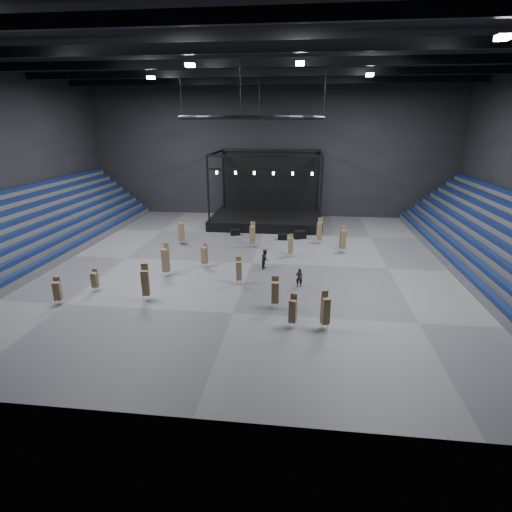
# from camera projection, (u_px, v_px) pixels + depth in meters

# --- Properties ---
(floor) EXTENTS (50.00, 50.00, 0.00)m
(floor) POSITION_uv_depth(u_px,v_px,m) (252.00, 263.00, 37.71)
(floor) COLOR #555558
(floor) RESTS_ON ground
(ceiling) EXTENTS (50.00, 42.00, 0.20)m
(ceiling) POSITION_uv_depth(u_px,v_px,m) (251.00, 52.00, 31.97)
(ceiling) COLOR black
(ceiling) RESTS_ON wall_back
(wall_back) EXTENTS (50.00, 0.20, 18.00)m
(wall_back) POSITION_uv_depth(u_px,v_px,m) (271.00, 150.00, 54.61)
(wall_back) COLOR black
(wall_back) RESTS_ON ground
(wall_front) EXTENTS (50.00, 0.20, 18.00)m
(wall_front) POSITION_uv_depth(u_px,v_px,m) (181.00, 224.00, 15.08)
(wall_front) COLOR black
(wall_front) RESTS_ON ground
(bleachers_left) EXTENTS (7.20, 40.00, 6.40)m
(bleachers_left) POSITION_uv_depth(u_px,v_px,m) (24.00, 238.00, 39.70)
(bleachers_left) COLOR #49494C
(bleachers_left) RESTS_ON floor
(stage) EXTENTS (14.00, 10.00, 9.20)m
(stage) POSITION_uv_depth(u_px,v_px,m) (268.00, 212.00, 52.53)
(stage) COLOR black
(stage) RESTS_ON floor
(truss_ring) EXTENTS (12.30, 12.30, 5.15)m
(truss_ring) POSITION_uv_depth(u_px,v_px,m) (252.00, 118.00, 33.57)
(truss_ring) COLOR black
(truss_ring) RESTS_ON ceiling
(roof_girders) EXTENTS (49.00, 30.35, 0.70)m
(roof_girders) POSITION_uv_depth(u_px,v_px,m) (251.00, 63.00, 32.23)
(roof_girders) COLOR black
(roof_girders) RESTS_ON ceiling
(floodlights) EXTENTS (28.60, 16.60, 0.25)m
(floodlights) POSITION_uv_depth(u_px,v_px,m) (244.00, 64.00, 28.65)
(floodlights) COLOR white
(floodlights) RESTS_ON roof_girders
(flight_case_left) EXTENTS (1.21, 0.89, 0.73)m
(flight_case_left) POSITION_uv_depth(u_px,v_px,m) (235.00, 232.00, 46.89)
(flight_case_left) COLOR black
(flight_case_left) RESTS_ON floor
(flight_case_mid) EXTENTS (1.10, 0.61, 0.71)m
(flight_case_mid) POSITION_uv_depth(u_px,v_px,m) (283.00, 237.00, 45.05)
(flight_case_mid) COLOR black
(flight_case_mid) RESTS_ON floor
(flight_case_right) EXTENTS (1.52, 1.17, 0.91)m
(flight_case_right) POSITION_uv_depth(u_px,v_px,m) (300.00, 235.00, 45.54)
(flight_case_right) COLOR black
(flight_case_right) RESTS_ON floor
(chair_stack_0) EXTENTS (0.59, 0.59, 2.07)m
(chair_stack_0) POSITION_uv_depth(u_px,v_px,m) (57.00, 290.00, 28.84)
(chair_stack_0) COLOR silver
(chair_stack_0) RESTS_ON floor
(chair_stack_1) EXTENTS (0.63, 0.63, 2.83)m
(chair_stack_1) POSITION_uv_depth(u_px,v_px,m) (145.00, 282.00, 29.44)
(chair_stack_1) COLOR silver
(chair_stack_1) RESTS_ON floor
(chair_stack_2) EXTENTS (0.56, 0.56, 2.37)m
(chair_stack_2) POSITION_uv_depth(u_px,v_px,m) (275.00, 292.00, 28.25)
(chair_stack_2) COLOR silver
(chair_stack_2) RESTS_ON floor
(chair_stack_3) EXTENTS (0.54, 0.54, 2.31)m
(chair_stack_3) POSITION_uv_depth(u_px,v_px,m) (239.00, 270.00, 32.50)
(chair_stack_3) COLOR silver
(chair_stack_3) RESTS_ON floor
(chair_stack_4) EXTENTS (0.54, 0.54, 2.29)m
(chair_stack_4) POSITION_uv_depth(u_px,v_px,m) (293.00, 310.00, 25.59)
(chair_stack_4) COLOR silver
(chair_stack_4) RESTS_ON floor
(chair_stack_5) EXTENTS (0.55, 0.55, 2.74)m
(chair_stack_5) POSITION_uv_depth(u_px,v_px,m) (252.00, 234.00, 42.09)
(chair_stack_5) COLOR silver
(chair_stack_5) RESTS_ON floor
(chair_stack_6) EXTENTS (0.44, 0.44, 1.83)m
(chair_stack_6) POSITION_uv_depth(u_px,v_px,m) (95.00, 279.00, 31.15)
(chair_stack_6) COLOR silver
(chair_stack_6) RESTS_ON floor
(chair_stack_7) EXTENTS (0.62, 0.62, 2.94)m
(chair_stack_7) POSITION_uv_depth(u_px,v_px,m) (166.00, 260.00, 34.13)
(chair_stack_7) COLOR silver
(chair_stack_7) RESTS_ON floor
(chair_stack_8) EXTENTS (0.48, 0.48, 2.29)m
(chair_stack_8) POSITION_uv_depth(u_px,v_px,m) (291.00, 245.00, 39.19)
(chair_stack_8) COLOR silver
(chair_stack_8) RESTS_ON floor
(chair_stack_9) EXTENTS (0.62, 0.62, 2.83)m
(chair_stack_9) POSITION_uv_depth(u_px,v_px,m) (319.00, 231.00, 43.41)
(chair_stack_9) COLOR silver
(chair_stack_9) RESTS_ON floor
(chair_stack_10) EXTENTS (0.62, 0.62, 2.59)m
(chair_stack_10) POSITION_uv_depth(u_px,v_px,m) (325.00, 310.00, 25.32)
(chair_stack_10) COLOR silver
(chair_stack_10) RESTS_ON floor
(chair_stack_11) EXTENTS (0.62, 0.62, 2.28)m
(chair_stack_11) POSITION_uv_depth(u_px,v_px,m) (204.00, 255.00, 36.26)
(chair_stack_11) COLOR silver
(chair_stack_11) RESTS_ON floor
(chair_stack_12) EXTENTS (0.56, 0.56, 2.86)m
(chair_stack_12) POSITION_uv_depth(u_px,v_px,m) (182.00, 231.00, 43.21)
(chair_stack_12) COLOR silver
(chair_stack_12) RESTS_ON floor
(chair_stack_13) EXTENTS (0.49, 0.49, 2.45)m
(chair_stack_13) POSITION_uv_depth(u_px,v_px,m) (181.00, 232.00, 43.56)
(chair_stack_13) COLOR silver
(chair_stack_13) RESTS_ON floor
(chair_stack_14) EXTENTS (0.63, 0.63, 2.76)m
(chair_stack_14) POSITION_uv_depth(u_px,v_px,m) (343.00, 239.00, 40.43)
(chair_stack_14) COLOR silver
(chair_stack_14) RESTS_ON floor
(man_center) EXTENTS (0.60, 0.42, 1.57)m
(man_center) POSITION_uv_depth(u_px,v_px,m) (299.00, 278.00, 32.07)
(man_center) COLOR black
(man_center) RESTS_ON floor
(crew_member) EXTENTS (0.81, 0.97, 1.80)m
(crew_member) POSITION_uv_depth(u_px,v_px,m) (265.00, 259.00, 36.08)
(crew_member) COLOR black
(crew_member) RESTS_ON floor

